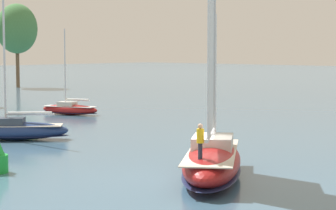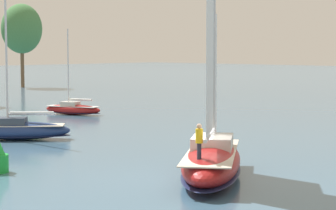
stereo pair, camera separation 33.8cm
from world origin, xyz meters
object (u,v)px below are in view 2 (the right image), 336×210
object	(u,v)px
sailboat_main	(212,157)
sailboat_moored_outer_mooring	(73,109)
sailboat_moored_far_slip	(16,130)
tree_shore_center	(22,29)

from	to	relation	value
sailboat_main	sailboat_moored_outer_mooring	bearing A→B (deg)	63.03
sailboat_main	sailboat_moored_outer_mooring	xyz separation A→B (m)	(15.48, 30.42, -0.53)
sailboat_moored_far_slip	sailboat_moored_outer_mooring	xyz separation A→B (m)	(14.06, 11.13, -0.15)
tree_shore_center	sailboat_main	world-z (taller)	sailboat_main
tree_shore_center	sailboat_moored_far_slip	distance (m)	66.10
sailboat_main	sailboat_moored_far_slip	distance (m)	19.34
sailboat_moored_far_slip	sailboat_main	bearing A→B (deg)	-94.22
tree_shore_center	sailboat_moored_outer_mooring	world-z (taller)	tree_shore_center
sailboat_moored_far_slip	tree_shore_center	bearing A→B (deg)	55.18
sailboat_moored_far_slip	sailboat_moored_outer_mooring	distance (m)	17.93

